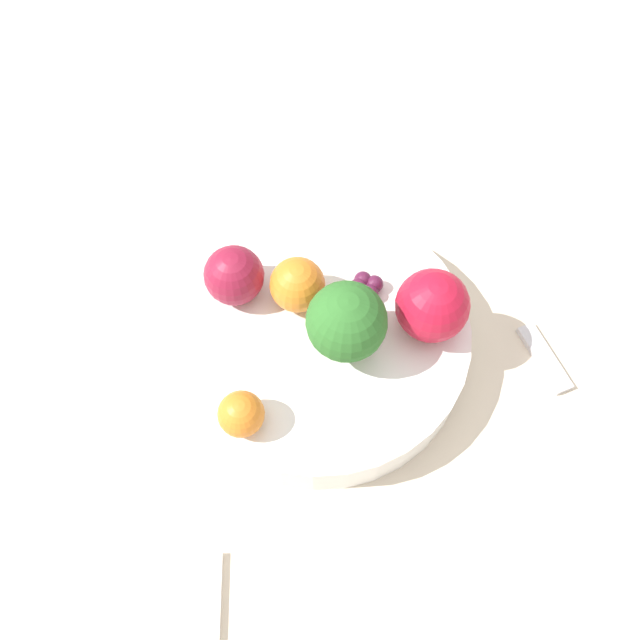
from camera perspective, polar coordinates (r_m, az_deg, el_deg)
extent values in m
plane|color=gray|center=(0.57, 0.00, -3.48)|extent=(6.00, 6.00, 0.00)
cube|color=beige|center=(0.56, 0.00, -3.04)|extent=(1.20, 1.20, 0.02)
cylinder|color=white|center=(0.53, 0.00, -1.60)|extent=(0.25, 0.25, 0.04)
cylinder|color=#8CB76B|center=(0.50, 2.31, -1.95)|extent=(0.02, 0.02, 0.02)
sphere|color=#2D6B28|center=(0.47, 2.45, -0.15)|extent=(0.06, 0.06, 0.06)
sphere|color=maroon|center=(0.52, -7.87, 4.06)|extent=(0.05, 0.05, 0.05)
sphere|color=#B7142D|center=(0.50, 10.23, 1.30)|extent=(0.06, 0.06, 0.06)
sphere|color=orange|center=(0.47, -7.22, -8.52)|extent=(0.04, 0.04, 0.04)
sphere|color=orange|center=(0.51, -2.08, 3.25)|extent=(0.05, 0.05, 0.05)
sphere|color=#511938|center=(0.53, 3.56, 3.07)|extent=(0.02, 0.02, 0.02)
sphere|color=#511938|center=(0.52, 4.54, 2.50)|extent=(0.02, 0.02, 0.02)
sphere|color=#511938|center=(0.53, 5.00, 3.29)|extent=(0.02, 0.02, 0.02)
sphere|color=#511938|center=(0.53, 3.93, 3.67)|extent=(0.02, 0.02, 0.02)
cube|color=silver|center=(0.58, 19.82, -3.28)|extent=(0.02, 0.07, 0.01)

